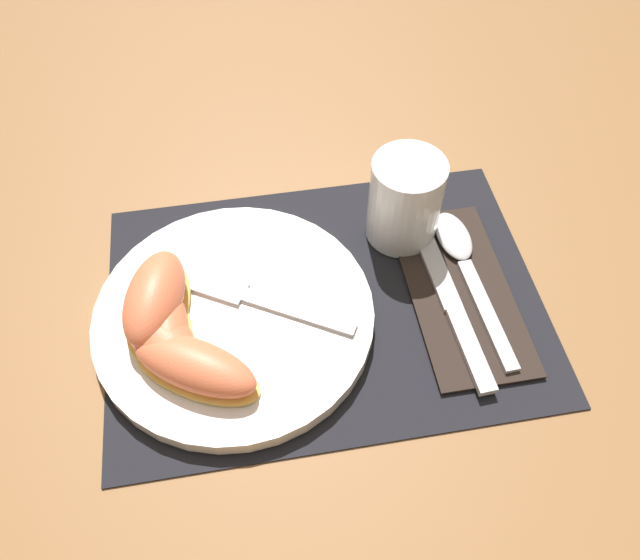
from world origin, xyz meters
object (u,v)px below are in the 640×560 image
knife (448,296)px  citrus_wedge_2 (160,335)px  citrus_wedge_1 (164,323)px  plate (234,316)px  juice_glass (404,205)px  citrus_wedge_3 (195,366)px  fork (251,297)px  citrus_wedge_0 (155,299)px  spoon (462,256)px

knife → citrus_wedge_2: (-0.27, -0.01, 0.02)m
citrus_wedge_1 → plate: bearing=10.7°
juice_glass → citrus_wedge_3: size_ratio=0.74×
fork → citrus_wedge_0: bearing=179.7°
citrus_wedge_1 → citrus_wedge_3: size_ratio=0.99×
spoon → citrus_wedge_0: (-0.30, -0.02, 0.03)m
citrus_wedge_3 → citrus_wedge_1: bearing=117.1°
knife → fork: bearing=173.6°
plate → citrus_wedge_3: 0.07m
citrus_wedge_0 → spoon: bearing=4.3°
juice_glass → citrus_wedge_3: bearing=-146.8°
citrus_wedge_0 → citrus_wedge_3: 0.08m
juice_glass → spoon: (0.05, -0.05, -0.03)m
knife → citrus_wedge_0: bearing=175.5°
spoon → fork: 0.22m
citrus_wedge_0 → citrus_wedge_3: citrus_wedge_0 is taller
fork → citrus_wedge_2: bearing=-157.4°
knife → spoon: spoon is taller
citrus_wedge_3 → plate: bearing=58.8°
fork → citrus_wedge_0: (-0.09, 0.00, 0.02)m
juice_glass → fork: 0.18m
plate → spoon: (0.23, 0.03, -0.00)m
citrus_wedge_3 → citrus_wedge_0: bearing=113.4°
spoon → citrus_wedge_1: citrus_wedge_1 is taller
citrus_wedge_0 → citrus_wedge_1: bearing=-74.8°
knife → spoon: bearing=58.4°
plate → knife: 0.21m
plate → citrus_wedge_1: (-0.06, -0.01, 0.02)m
plate → citrus_wedge_3: (-0.04, -0.06, 0.02)m
citrus_wedge_3 → juice_glass: bearing=33.2°
knife → fork: fork is taller
knife → fork: (-0.19, 0.02, 0.01)m
knife → citrus_wedge_2: bearing=-177.1°
fork → citrus_wedge_1: size_ratio=1.31×
plate → citrus_wedge_1: citrus_wedge_1 is taller
plate → citrus_wedge_2: bearing=-160.7°
citrus_wedge_1 → fork: bearing=16.5°
fork → citrus_wedge_3: (-0.05, -0.07, 0.01)m
citrus_wedge_0 → citrus_wedge_3: (0.03, -0.07, -0.01)m
spoon → citrus_wedge_3: citrus_wedge_3 is taller
fork → citrus_wedge_1: citrus_wedge_1 is taller
juice_glass → citrus_wedge_0: size_ratio=0.80×
knife → citrus_wedge_1: 0.27m
citrus_wedge_2 → citrus_wedge_3: (0.03, -0.04, 0.00)m
plate → citrus_wedge_0: (-0.07, 0.01, 0.03)m
fork → citrus_wedge_3: citrus_wedge_3 is taller
juice_glass → citrus_wedge_1: 0.26m
plate → citrus_wedge_0: size_ratio=2.22×
spoon → fork: bearing=-173.9°
citrus_wedge_2 → citrus_wedge_1: bearing=68.3°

